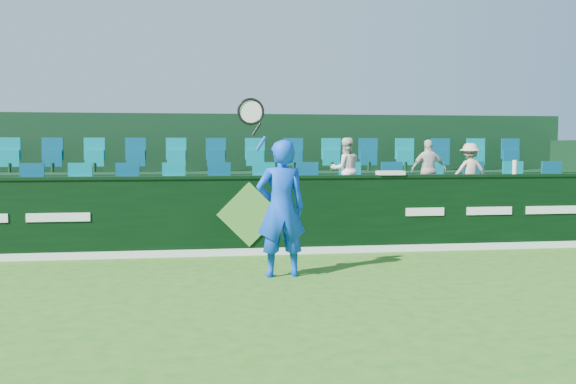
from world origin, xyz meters
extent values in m
plane|color=#266317|center=(0.00, 0.00, 0.00)|extent=(60.00, 60.00, 0.00)
cube|color=black|center=(0.00, 4.00, 0.65)|extent=(16.00, 0.20, 1.30)
cube|color=black|center=(0.00, 4.00, 1.32)|extent=(16.00, 0.24, 0.05)
cube|color=white|center=(0.00, 3.89, 0.06)|extent=(16.00, 0.02, 0.12)
cube|color=#519335|center=(0.00, 3.88, 0.70)|extent=(1.10, 0.02, 1.10)
cube|color=white|center=(-3.10, 3.89, 0.70)|extent=(1.00, 0.01, 0.14)
cube|color=white|center=(3.10, 3.89, 0.70)|extent=(0.70, 0.01, 0.14)
cube|color=white|center=(4.30, 3.89, 0.70)|extent=(0.85, 0.01, 0.14)
cube|color=white|center=(5.50, 3.89, 0.70)|extent=(1.00, 0.01, 0.14)
cube|color=black|center=(0.00, 5.10, 0.40)|extent=(16.00, 2.00, 0.80)
cube|color=black|center=(0.00, 7.00, 0.65)|extent=(16.00, 1.80, 1.30)
cube|color=black|center=(0.00, 8.00, 1.30)|extent=(16.00, 0.20, 2.60)
cube|color=#027C88|center=(0.00, 5.50, 1.10)|extent=(13.50, 0.50, 0.60)
cube|color=#027C88|center=(0.00, 7.30, 1.60)|extent=(13.50, 0.50, 0.60)
imported|color=blue|center=(0.30, 2.08, 0.97)|extent=(0.74, 0.52, 1.94)
cylinder|color=#143FBF|center=(0.01, 1.98, 1.88)|extent=(0.16, 0.04, 0.21)
cylinder|color=black|center=(-0.05, 1.98, 2.08)|extent=(0.14, 0.03, 0.19)
torus|color=black|center=(-0.13, 1.98, 2.32)|extent=(0.52, 0.04, 0.52)
cylinder|color=silver|center=(-0.13, 1.98, 2.32)|extent=(0.43, 0.01, 0.43)
imported|color=white|center=(1.96, 5.12, 1.41)|extent=(0.62, 0.50, 1.21)
imported|color=silver|center=(3.62, 5.12, 1.39)|extent=(0.71, 0.33, 1.18)
imported|color=#CCB790|center=(4.47, 5.12, 1.36)|extent=(0.74, 0.45, 1.11)
cube|color=silver|center=(2.50, 4.00, 1.38)|extent=(0.45, 0.30, 0.07)
cylinder|color=silver|center=(4.82, 4.00, 1.48)|extent=(0.08, 0.08, 0.25)
camera|label=1|loc=(-0.91, -6.86, 1.83)|focal=40.00mm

